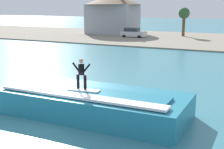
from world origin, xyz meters
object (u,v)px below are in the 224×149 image
(surfboard, at_px, (83,90))
(house_with_chimney, at_px, (113,12))
(wave_crest, at_px, (92,103))
(tree_tall_bare, at_px, (184,15))
(car_near_shore, at_px, (133,33))
(surfer, at_px, (81,72))

(surfboard, height_order, house_with_chimney, house_with_chimney)
(wave_crest, relative_size, house_with_chimney, 0.91)
(tree_tall_bare, bearing_deg, car_near_shore, -143.92)
(surfboard, relative_size, car_near_shore, 0.41)
(surfer, relative_size, house_with_chimney, 0.14)
(surfboard, bearing_deg, wave_crest, 66.03)
(surfer, xyz_separation_m, car_near_shore, (-13.18, 40.06, -1.54))
(car_near_shore, height_order, tree_tall_bare, tree_tall_bare)
(tree_tall_bare, bearing_deg, surfer, -83.39)
(surfboard, relative_size, tree_tall_bare, 0.34)
(surfboard, distance_m, car_near_shore, 42.25)
(surfboard, bearing_deg, house_with_chimney, 113.78)
(surfboard, bearing_deg, surfer, 164.51)
(surfer, xyz_separation_m, tree_tall_bare, (-5.31, 45.80, 1.70))
(wave_crest, xyz_separation_m, house_with_chimney, (-20.20, 44.87, 3.84))
(house_with_chimney, bearing_deg, car_near_shore, -38.25)
(wave_crest, height_order, surfer, surfer)
(car_near_shore, distance_m, tree_tall_bare, 10.26)
(house_with_chimney, xyz_separation_m, tree_tall_bare, (14.55, 0.47, -0.36))
(car_near_shore, xyz_separation_m, tree_tall_bare, (7.87, 5.74, 3.24))
(surfer, distance_m, house_with_chimney, 49.53)
(house_with_chimney, bearing_deg, wave_crest, -65.76)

